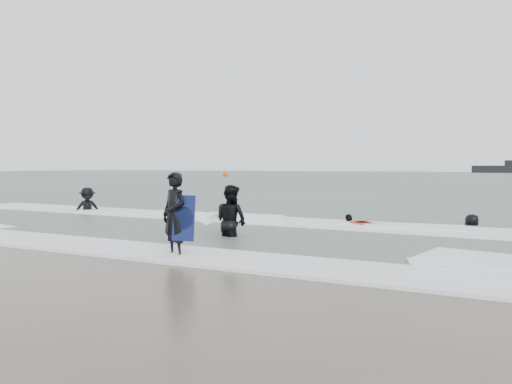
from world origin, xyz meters
The scene contains 10 objects.
ground centered at (0.00, 0.00, 0.00)m, with size 320.00×320.00×0.00m, color brown.
sea centered at (0.00, 80.00, 0.06)m, with size 320.00×320.00×0.00m, color #47544C.
surfer_centre centered at (1.05, -0.71, 0.00)m, with size 0.67×0.44×1.83m, color black.
surfer_wading centered at (0.65, 2.32, 0.00)m, with size 0.96×0.75×1.98m, color black.
surfer_breaker centered at (-8.67, 6.06, 0.00)m, with size 1.22×0.70×1.88m, color black.
surfer_right_near centered at (2.59, 6.69, 0.00)m, with size 0.88×0.37×1.51m, color black.
surfer_right_far centered at (6.23, 8.02, 0.00)m, with size 0.76×0.50×1.56m, color black.
surf_foam centered at (0.00, 3.70, 0.04)m, with size 30.03×9.06×0.09m.
bodyboards centered at (1.56, 2.72, 0.50)m, with size 3.85×7.87×1.25m.
buoy centered at (-39.12, 67.14, 0.42)m, with size 1.00×1.00×1.65m.
Camera 1 is at (7.54, -9.24, 1.94)m, focal length 35.00 mm.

